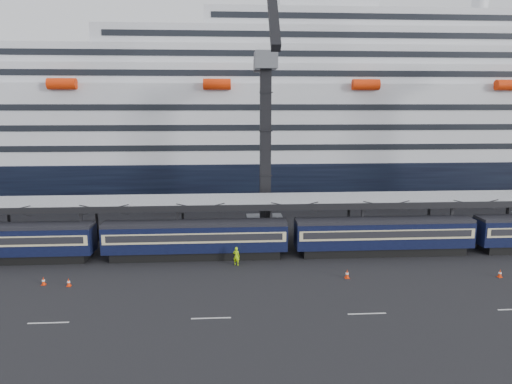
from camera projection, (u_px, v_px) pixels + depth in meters
ground at (510, 289)px, 39.97m from camera, size 260.00×260.00×0.00m
train at (414, 234)px, 49.07m from camera, size 133.05×3.00×4.05m
canopy at (441, 198)px, 52.71m from camera, size 130.00×6.25×5.53m
cruise_ship at (357, 125)px, 82.66m from camera, size 214.09×28.84×34.00m
crane_dark_near at (266, 138)px, 54.72m from camera, size 4.50×17.75×35.08m
worker at (236, 256)px, 45.68m from camera, size 0.82×0.70×1.89m
traffic_cone_a at (43, 281)px, 40.78m from camera, size 0.38×0.38×0.76m
traffic_cone_b at (69, 282)px, 40.48m from camera, size 0.38×0.38×0.76m
traffic_cone_c at (347, 274)px, 42.36m from camera, size 0.42×0.42×0.85m
traffic_cone_d at (500, 273)px, 42.58m from camera, size 0.39×0.39×0.79m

